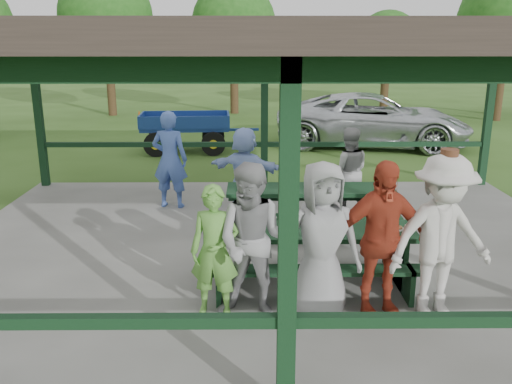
{
  "coord_description": "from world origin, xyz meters",
  "views": [
    {
      "loc": [
        -0.28,
        -7.74,
        3.21
      ],
      "look_at": [
        -0.22,
        -0.3,
        1.09
      ],
      "focal_mm": 38.0,
      "sensor_mm": 36.0,
      "label": 1
    }
  ],
  "objects_px": {
    "contestant_green": "(215,251)",
    "pickup_truck": "(373,120)",
    "picnic_table_far": "(310,204)",
    "farm_trailer": "(186,131)",
    "contestant_red": "(380,240)",
    "spectator_blue": "(170,160)",
    "picnic_table_near": "(310,249)",
    "contestant_white_fedora": "(441,238)",
    "spectator_grey": "(348,171)",
    "contestant_grey_left": "(254,242)",
    "spectator_lblue": "(245,171)",
    "contestant_grey_mid": "(321,242)"
  },
  "relations": [
    {
      "from": "contestant_green",
      "to": "pickup_truck",
      "type": "relative_size",
      "value": 0.27
    },
    {
      "from": "picnic_table_far",
      "to": "farm_trailer",
      "type": "xyz_separation_m",
      "value": [
        -2.88,
        7.15,
        0.02
      ]
    },
    {
      "from": "contestant_green",
      "to": "pickup_truck",
      "type": "bearing_deg",
      "value": 76.72
    },
    {
      "from": "contestant_red",
      "to": "spectator_blue",
      "type": "distance_m",
      "value": 5.18
    },
    {
      "from": "picnic_table_near",
      "to": "contestant_white_fedora",
      "type": "xyz_separation_m",
      "value": [
        1.36,
        -0.88,
        0.48
      ]
    },
    {
      "from": "contestant_green",
      "to": "spectator_grey",
      "type": "height_order",
      "value": "spectator_grey"
    },
    {
      "from": "spectator_blue",
      "to": "spectator_grey",
      "type": "relative_size",
      "value": 1.15
    },
    {
      "from": "picnic_table_near",
      "to": "spectator_grey",
      "type": "distance_m",
      "value": 3.12
    },
    {
      "from": "contestant_grey_left",
      "to": "contestant_white_fedora",
      "type": "distance_m",
      "value": 2.1
    },
    {
      "from": "picnic_table_near",
      "to": "contestant_grey_left",
      "type": "relative_size",
      "value": 1.47
    },
    {
      "from": "spectator_blue",
      "to": "spectator_lblue",
      "type": "bearing_deg",
      "value": 172.96
    },
    {
      "from": "contestant_white_fedora",
      "to": "pickup_truck",
      "type": "bearing_deg",
      "value": 69.72
    },
    {
      "from": "contestant_grey_left",
      "to": "farm_trailer",
      "type": "xyz_separation_m",
      "value": [
        -1.94,
        10.02,
        -0.41
      ]
    },
    {
      "from": "contestant_grey_mid",
      "to": "pickup_truck",
      "type": "distance_m",
      "value": 11.22
    },
    {
      "from": "picnic_table_far",
      "to": "contestant_grey_left",
      "type": "relative_size",
      "value": 1.5
    },
    {
      "from": "spectator_blue",
      "to": "farm_trailer",
      "type": "relative_size",
      "value": 0.53
    },
    {
      "from": "contestant_green",
      "to": "farm_trailer",
      "type": "height_order",
      "value": "contestant_green"
    },
    {
      "from": "spectator_blue",
      "to": "farm_trailer",
      "type": "xyz_separation_m",
      "value": [
        -0.39,
        5.74,
        -0.42
      ]
    },
    {
      "from": "contestant_red",
      "to": "spectator_grey",
      "type": "distance_m",
      "value": 3.79
    },
    {
      "from": "contestant_white_fedora",
      "to": "pickup_truck",
      "type": "distance_m",
      "value": 10.92
    },
    {
      "from": "contestant_green",
      "to": "spectator_lblue",
      "type": "xyz_separation_m",
      "value": [
        0.3,
        3.78,
        0.03
      ]
    },
    {
      "from": "contestant_grey_mid",
      "to": "spectator_blue",
      "type": "height_order",
      "value": "contestant_grey_mid"
    },
    {
      "from": "contestant_white_fedora",
      "to": "spectator_lblue",
      "type": "relative_size",
      "value": 1.23
    },
    {
      "from": "picnic_table_near",
      "to": "contestant_white_fedora",
      "type": "relative_size",
      "value": 1.36
    },
    {
      "from": "picnic_table_near",
      "to": "contestant_green",
      "type": "xyz_separation_m",
      "value": [
        -1.18,
        -0.8,
        0.3
      ]
    },
    {
      "from": "contestant_white_fedora",
      "to": "pickup_truck",
      "type": "xyz_separation_m",
      "value": [
        1.6,
        10.8,
        -0.26
      ]
    },
    {
      "from": "picnic_table_far",
      "to": "spectator_lblue",
      "type": "distance_m",
      "value": 1.5
    },
    {
      "from": "contestant_white_fedora",
      "to": "farm_trailer",
      "type": "relative_size",
      "value": 0.57
    },
    {
      "from": "spectator_blue",
      "to": "pickup_truck",
      "type": "relative_size",
      "value": 0.32
    },
    {
      "from": "contestant_grey_left",
      "to": "spectator_lblue",
      "type": "bearing_deg",
      "value": 105.04
    },
    {
      "from": "contestant_red",
      "to": "pickup_truck",
      "type": "xyz_separation_m",
      "value": [
        2.27,
        10.75,
        -0.21
      ]
    },
    {
      "from": "contestant_white_fedora",
      "to": "spectator_grey",
      "type": "xyz_separation_m",
      "value": [
        -0.38,
        3.82,
        -0.16
      ]
    },
    {
      "from": "contestant_grey_mid",
      "to": "spectator_grey",
      "type": "relative_size",
      "value": 1.15
    },
    {
      "from": "contestant_grey_left",
      "to": "picnic_table_far",
      "type": "bearing_deg",
      "value": 84.75
    },
    {
      "from": "contestant_grey_mid",
      "to": "farm_trailer",
      "type": "bearing_deg",
      "value": 94.59
    },
    {
      "from": "picnic_table_near",
      "to": "spectator_lblue",
      "type": "height_order",
      "value": "spectator_lblue"
    },
    {
      "from": "pickup_truck",
      "to": "farm_trailer",
      "type": "height_order",
      "value": "pickup_truck"
    },
    {
      "from": "picnic_table_near",
      "to": "farm_trailer",
      "type": "height_order",
      "value": "farm_trailer"
    },
    {
      "from": "picnic_table_near",
      "to": "contestant_green",
      "type": "height_order",
      "value": "contestant_green"
    },
    {
      "from": "spectator_blue",
      "to": "contestant_white_fedora",
      "type": "bearing_deg",
      "value": 140.22
    },
    {
      "from": "contestant_green",
      "to": "contestant_red",
      "type": "bearing_deg",
      "value": 7.05
    },
    {
      "from": "picnic_table_far",
      "to": "contestant_grey_mid",
      "type": "distance_m",
      "value": 2.94
    },
    {
      "from": "contestant_grey_mid",
      "to": "spectator_grey",
      "type": "distance_m",
      "value": 3.97
    },
    {
      "from": "spectator_lblue",
      "to": "picnic_table_far",
      "type": "bearing_deg",
      "value": 161.5
    },
    {
      "from": "contestant_white_fedora",
      "to": "spectator_grey",
      "type": "height_order",
      "value": "contestant_white_fedora"
    },
    {
      "from": "contestant_green",
      "to": "contestant_grey_mid",
      "type": "height_order",
      "value": "contestant_grey_mid"
    },
    {
      "from": "picnic_table_far",
      "to": "contestant_white_fedora",
      "type": "xyz_separation_m",
      "value": [
        1.16,
        -2.88,
        0.48
      ]
    },
    {
      "from": "contestant_grey_mid",
      "to": "spectator_grey",
      "type": "xyz_separation_m",
      "value": [
        0.97,
        3.85,
        -0.12
      ]
    },
    {
      "from": "spectator_lblue",
      "to": "pickup_truck",
      "type": "xyz_separation_m",
      "value": [
        3.84,
        6.94,
        -0.09
      ]
    },
    {
      "from": "contestant_grey_mid",
      "to": "pickup_truck",
      "type": "height_order",
      "value": "contestant_grey_mid"
    }
  ]
}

